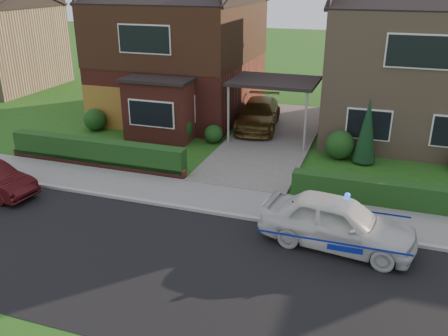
% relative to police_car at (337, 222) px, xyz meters
% --- Properties ---
extents(ground, '(120.00, 120.00, 0.00)m').
position_rel_police_car_xyz_m(ground, '(-3.86, -2.40, -0.73)').
color(ground, '#235216').
rests_on(ground, ground).
extents(road, '(60.00, 6.00, 0.02)m').
position_rel_police_car_xyz_m(road, '(-3.86, -2.40, -0.73)').
color(road, black).
rests_on(road, ground).
extents(kerb, '(60.00, 0.16, 0.12)m').
position_rel_police_car_xyz_m(kerb, '(-3.86, 0.65, -0.67)').
color(kerb, '#9E9993').
rests_on(kerb, ground).
extents(sidewalk, '(60.00, 2.00, 0.10)m').
position_rel_police_car_xyz_m(sidewalk, '(-3.86, 1.70, -0.68)').
color(sidewalk, slate).
rests_on(sidewalk, ground).
extents(driveway, '(3.80, 12.00, 0.12)m').
position_rel_police_car_xyz_m(driveway, '(-3.86, 8.60, -0.67)').
color(driveway, '#666059').
rests_on(driveway, ground).
extents(house_left, '(7.50, 9.53, 7.25)m').
position_rel_police_car_xyz_m(house_left, '(-9.64, 11.50, 3.09)').
color(house_left, maroon).
rests_on(house_left, ground).
extents(house_right, '(7.50, 8.06, 7.25)m').
position_rel_police_car_xyz_m(house_right, '(1.94, 11.59, 2.94)').
color(house_right, '#97785D').
rests_on(house_right, ground).
extents(carport_link, '(3.80, 3.00, 2.77)m').
position_rel_police_car_xyz_m(carport_link, '(-3.86, 8.55, 1.93)').
color(carport_link, black).
rests_on(carport_link, ground).
extents(garage_door, '(2.20, 0.10, 2.10)m').
position_rel_police_car_xyz_m(garage_door, '(-12.10, 7.56, 0.32)').
color(garage_door, olive).
rests_on(garage_door, ground).
extents(dwarf_wall, '(7.70, 0.25, 0.36)m').
position_rel_police_car_xyz_m(dwarf_wall, '(-9.66, 2.90, -0.55)').
color(dwarf_wall, maroon).
rests_on(dwarf_wall, ground).
extents(hedge_left, '(7.50, 0.55, 0.90)m').
position_rel_police_car_xyz_m(hedge_left, '(-9.66, 3.05, -0.73)').
color(hedge_left, '#133E18').
rests_on(hedge_left, ground).
extents(hedge_right, '(7.50, 0.55, 0.80)m').
position_rel_police_car_xyz_m(hedge_right, '(1.94, 2.95, -0.73)').
color(hedge_right, '#133E18').
rests_on(hedge_right, ground).
extents(shrub_left_far, '(1.08, 1.08, 1.08)m').
position_rel_police_car_xyz_m(shrub_left_far, '(-12.36, 7.10, -0.19)').
color(shrub_left_far, '#133E18').
rests_on(shrub_left_far, ground).
extents(shrub_left_mid, '(1.32, 1.32, 1.32)m').
position_rel_police_car_xyz_m(shrub_left_mid, '(-7.86, 6.90, -0.07)').
color(shrub_left_mid, '#133E18').
rests_on(shrub_left_mid, ground).
extents(shrub_left_near, '(0.84, 0.84, 0.84)m').
position_rel_police_car_xyz_m(shrub_left_near, '(-6.26, 7.20, -0.31)').
color(shrub_left_near, '#133E18').
rests_on(shrub_left_near, ground).
extents(shrub_right_near, '(1.20, 1.20, 1.20)m').
position_rel_police_car_xyz_m(shrub_right_near, '(-0.66, 7.00, -0.13)').
color(shrub_right_near, '#133E18').
rests_on(shrub_right_near, ground).
extents(conifer_a, '(0.90, 0.90, 2.60)m').
position_rel_police_car_xyz_m(conifer_a, '(0.34, 6.80, 0.57)').
color(conifer_a, black).
rests_on(conifer_a, ground).
extents(police_car, '(3.91, 4.44, 1.61)m').
position_rel_police_car_xyz_m(police_car, '(0.00, 0.00, 0.00)').
color(police_car, silver).
rests_on(police_car, ground).
extents(driveway_car, '(2.42, 4.78, 1.33)m').
position_rel_police_car_xyz_m(driveway_car, '(-4.86, 9.79, 0.06)').
color(driveway_car, brown).
rests_on(driveway_car, driveway).
extents(potted_plant_a, '(0.42, 0.35, 0.69)m').
position_rel_police_car_xyz_m(potted_plant_a, '(-12.86, 3.78, -0.38)').
color(potted_plant_a, gray).
rests_on(potted_plant_a, ground).
extents(potted_plant_b, '(0.57, 0.56, 0.81)m').
position_rel_police_car_xyz_m(potted_plant_b, '(-10.72, 3.60, -0.32)').
color(potted_plant_b, gray).
rests_on(potted_plant_b, ground).
extents(potted_plant_c, '(0.66, 0.66, 0.85)m').
position_rel_police_car_xyz_m(potted_plant_c, '(-9.31, 6.60, -0.30)').
color(potted_plant_c, gray).
rests_on(potted_plant_c, ground).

